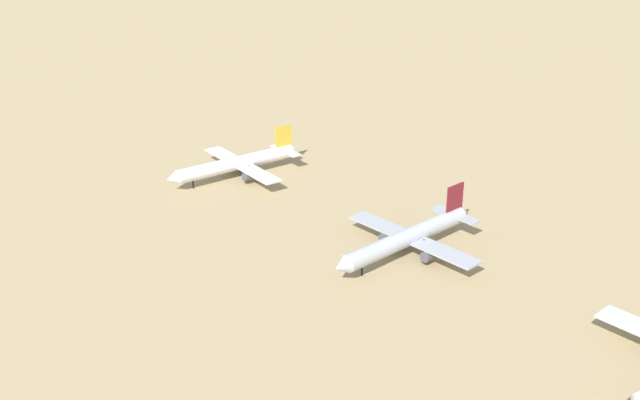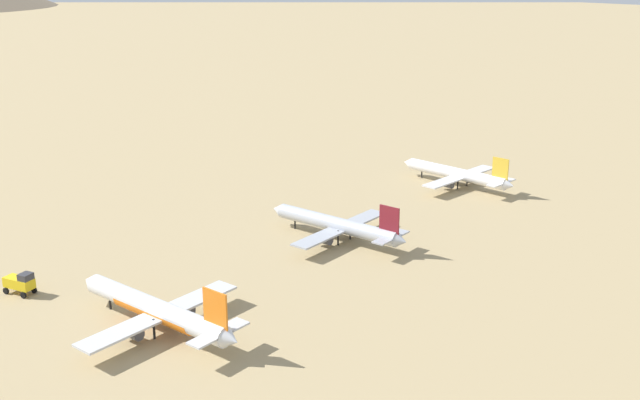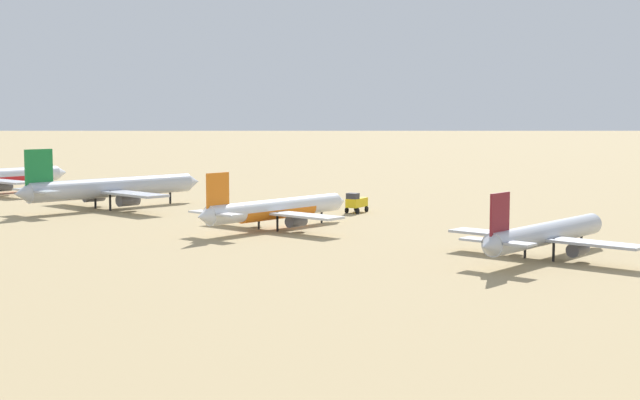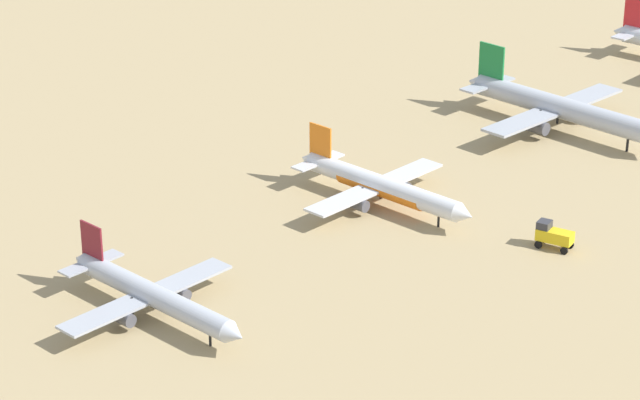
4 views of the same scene
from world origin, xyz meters
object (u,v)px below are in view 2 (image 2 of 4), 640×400
Objects in this scene: parked_jet_0 at (458,174)px; parked_jet_2 at (157,310)px; service_truck at (20,282)px; parked_jet_1 at (338,225)px.

parked_jet_0 is 95.68m from parked_jet_2.
service_truck is at bearing 84.33° from parked_jet_0.
service_truck is (10.34, 104.03, -1.04)m from parked_jet_0.
service_truck is at bearing 72.63° from parked_jet_1.
parked_jet_0 is at bearing -95.67° from service_truck.
parked_jet_1 is 5.77× the size of service_truck.
parked_jet_1 is 47.39m from parked_jet_2.
parked_jet_1 is 58.96m from service_truck.
parked_jet_2 reaches higher than parked_jet_1.
parked_jet_2 is 28.55m from service_truck.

